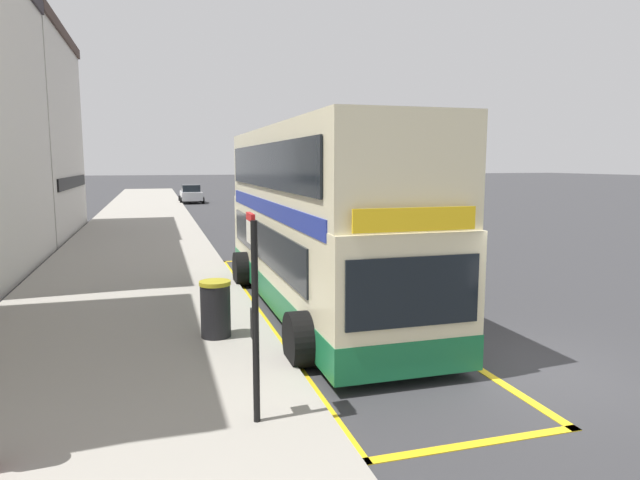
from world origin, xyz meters
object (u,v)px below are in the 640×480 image
at_px(parked_car_silver_distant, 295,197).
at_px(parked_car_silver_far, 191,194).
at_px(double_decker_bus, 317,225).
at_px(litter_bin, 216,309).
at_px(bus_stop_sign, 254,302).
at_px(parked_car_black_kerbside, 298,205).

xyz_separation_m(parked_car_silver_distant, parked_car_silver_far, (-7.92, 6.70, 0.00)).
bearing_deg(double_decker_bus, parked_car_silver_far, 91.02).
distance_m(double_decker_bus, parked_car_silver_distant, 32.30).
xyz_separation_m(parked_car_silver_distant, litter_bin, (-9.94, -33.55, -0.09)).
bearing_deg(litter_bin, parked_car_silver_distant, 73.50).
bearing_deg(parked_car_silver_far, litter_bin, -90.73).
relative_size(bus_stop_sign, parked_car_black_kerbside, 0.66).
distance_m(parked_car_silver_far, litter_bin, 40.31).
bearing_deg(bus_stop_sign, parked_car_silver_far, 87.55).
bearing_deg(litter_bin, parked_car_silver_far, 87.13).
xyz_separation_m(parked_car_silver_distant, parked_car_black_kerbside, (-1.97, -8.75, 0.00)).
height_order(bus_stop_sign, parked_car_silver_far, bus_stop_sign).
bearing_deg(double_decker_bus, parked_car_silver_distant, 77.03).
xyz_separation_m(bus_stop_sign, litter_bin, (-0.13, 3.80, -1.05)).
distance_m(bus_stop_sign, litter_bin, 3.95).
relative_size(parked_car_silver_far, litter_bin, 3.73).
relative_size(double_decker_bus, parked_car_silver_far, 2.56).
relative_size(bus_stop_sign, litter_bin, 2.46).
distance_m(parked_car_silver_distant, litter_bin, 34.99).
relative_size(double_decker_bus, parked_car_silver_distant, 2.56).
bearing_deg(parked_car_silver_far, parked_car_silver_distant, -38.10).
distance_m(bus_stop_sign, parked_car_black_kerbside, 29.68).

